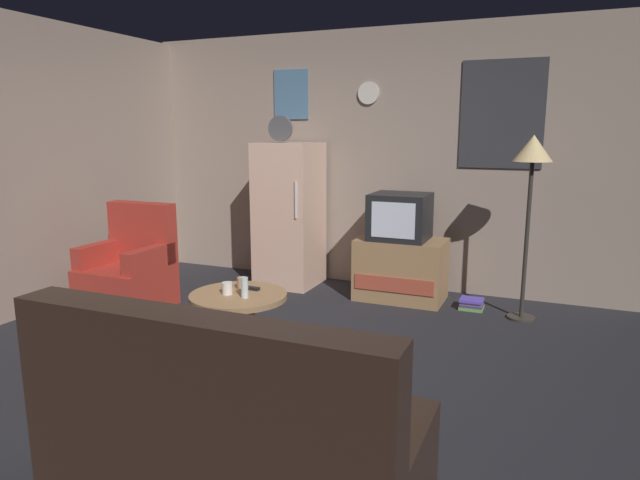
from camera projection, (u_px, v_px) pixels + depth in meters
The scene contains 14 objects.
ground_plane at pixel (266, 369), 3.89m from camera, with size 12.00×12.00×0.00m, color #232328.
wall_with_art at pixel (376, 160), 5.84m from camera, with size 5.20×0.12×2.64m.
fridge at pixel (289, 214), 5.89m from camera, with size 0.60×0.62×1.77m.
tv_stand at pixel (401, 269), 5.44m from camera, with size 0.84×0.53×0.59m.
crt_tv at pixel (400, 216), 5.35m from camera, with size 0.54×0.51×0.44m.
standing_lamp at pixel (532, 163), 4.66m from camera, with size 0.32×0.32×1.59m.
coffee_table at pixel (239, 322), 4.17m from camera, with size 0.72×0.72×0.44m.
wine_glass at pixel (245, 288), 4.01m from camera, with size 0.05×0.05×0.15m, color silver.
mug_ceramic_white at pixel (227, 288), 4.10m from camera, with size 0.08×0.08×0.09m, color silver.
mug_ceramic_tan at pixel (242, 283), 4.24m from camera, with size 0.08×0.08×0.09m, color tan.
remote_control at pixel (250, 288), 4.23m from camera, with size 0.15×0.04×0.02m, color black.
armchair at pixel (130, 272), 5.18m from camera, with size 0.68×0.68×0.96m.
couch at pixel (228, 430), 2.50m from camera, with size 1.70×0.80×0.92m.
book_stack at pixel (472, 304), 5.17m from camera, with size 0.21×0.18×0.10m.
Camera 1 is at (1.76, -3.21, 1.63)m, focal length 31.45 mm.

